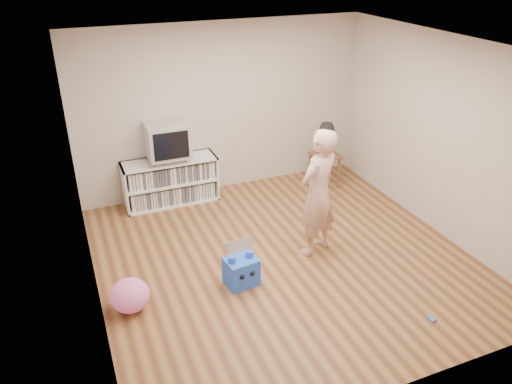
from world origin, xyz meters
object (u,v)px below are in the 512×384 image
Objects in this scene: dvd_deck at (169,158)px; table_lamp at (327,131)px; plush_blue at (241,271)px; side_table at (325,162)px; plush_pink at (130,295)px; person at (318,193)px; media_unit at (170,181)px; laptop at (243,256)px; crt_tv at (167,140)px.

dvd_deck is 0.87× the size of table_lamp.
table_lamp is 1.24× the size of plush_blue.
plush_pink is at bearing -151.03° from side_table.
person is at bearing -122.57° from side_table.
side_table reaches higher than plush_pink.
dvd_deck reaches higher than media_unit.
media_unit is 2.53m from table_lamp.
media_unit is 2.72× the size of table_lamp.
laptop is 0.94× the size of plush_pink.
side_table reaches higher than plush_blue.
dvd_deck is 1.12× the size of laptop.
crt_tv is 2.53m from side_table.
person reaches higher than table_lamp.
laptop is at bearing 15.49° from plush_pink.
table_lamp is (2.43, -0.39, 0.59)m from media_unit.
person reaches higher than crt_tv.
crt_tv is 1.49× the size of laptop.
person is 1.34m from plush_blue.
media_unit is 2.50m from person.
plush_blue is (-2.18, -1.95, -0.76)m from table_lamp.
person reaches higher than media_unit.
laptop is at bearing -76.82° from crt_tv.
media_unit is at bearing 90.00° from crt_tv.
crt_tv is 2.45m from person.
dvd_deck reaches higher than plush_pink.
media_unit is 3.47× the size of laptop.
dvd_deck reaches higher than side_table.
laptop is 1.51m from plush_pink.
crt_tv is 1.09× the size of side_table.
crt_tv is 2.47m from plush_blue.
table_lamp is at bearing 34.15° from plush_blue.
dvd_deck is at bearing 171.36° from side_table.
person is at bearing -55.78° from media_unit.
dvd_deck is at bearing -79.50° from person.
media_unit is 0.84× the size of person.
dvd_deck is 2.40m from plush_blue.
side_table is at bearing -9.00° from media_unit.
side_table is 3.95m from plush_pink.
plush_blue is (0.25, -2.32, -0.56)m from dvd_deck.
dvd_deck is 0.29m from crt_tv.
dvd_deck is at bearing 66.01° from plush_pink.
plush_blue is at bearing -9.12° from person.
laptop is at bearing -142.96° from table_lamp.
table_lamp is at bearing 0.00° from side_table.
plush_pink is (-1.01, -2.29, -0.17)m from media_unit.
side_table is 1.33× the size of plush_blue.
media_unit is at bearing 171.00° from side_table.
media_unit is at bearing -79.71° from person.
plush_pink is at bearing -151.03° from table_lamp.
crt_tv is 2.15m from laptop.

